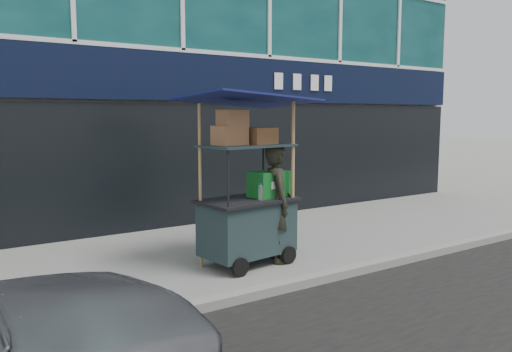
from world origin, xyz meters
TOP-DOWN VIEW (x-y plane):
  - ground at (0.00, 0.00)m, footprint 80.00×80.00m
  - curb at (0.00, -0.20)m, footprint 80.00×0.18m
  - vendor_cart at (-0.33, 1.03)m, footprint 2.00×1.53m
  - vendor_man at (0.10, 0.92)m, footprint 0.62×0.75m

SIDE VIEW (x-z plane):
  - ground at x=0.00m, z-range 0.00..0.00m
  - curb at x=0.00m, z-range 0.00..0.12m
  - vendor_cart at x=-0.33m, z-range -0.37..2.13m
  - vendor_man at x=0.10m, z-range 0.00..1.75m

